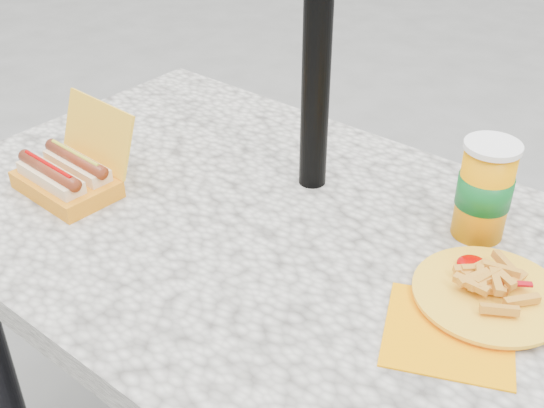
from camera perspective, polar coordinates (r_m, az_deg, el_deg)
The scene contains 4 objects.
picnic_table at distance 1.24m, azimuth -1.23°, elevation -5.42°, with size 1.20×0.80×0.75m.
hotdog_box at distance 1.29m, azimuth -16.70°, elevation 2.36°, with size 0.19×0.17×0.15m.
fries_plate at distance 1.04m, azimuth 17.43°, elevation -7.26°, with size 0.24×0.33×0.04m.
soda_cup at distance 1.14m, azimuth 17.35°, elevation 1.12°, with size 0.09×0.09×0.17m.
Camera 1 is at (0.64, -0.73, 1.41)m, focal length 45.00 mm.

